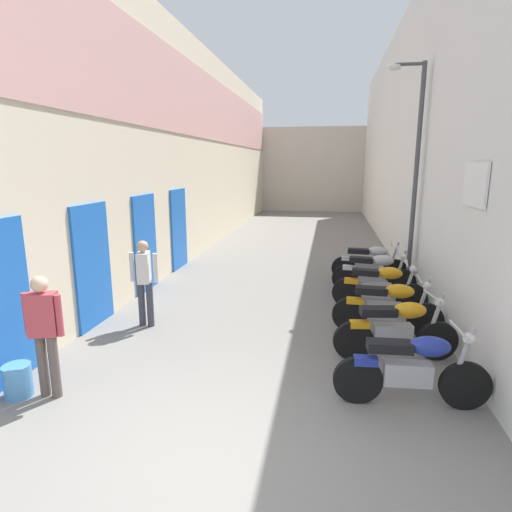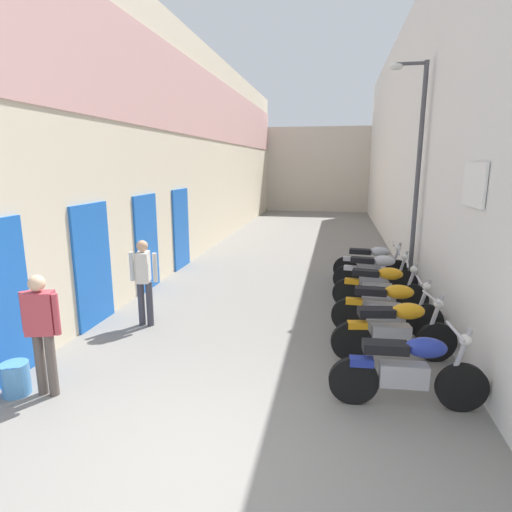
{
  "view_description": "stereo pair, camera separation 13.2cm",
  "coord_description": "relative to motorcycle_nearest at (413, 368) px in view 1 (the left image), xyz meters",
  "views": [
    {
      "loc": [
        1.06,
        -3.25,
        2.87
      ],
      "look_at": [
        -0.32,
        4.75,
        1.09
      ],
      "focal_mm": 29.44,
      "sensor_mm": 36.0,
      "label": 1
    },
    {
      "loc": [
        1.19,
        -3.22,
        2.87
      ],
      "look_at": [
        -0.32,
        4.75,
        1.09
      ],
      "focal_mm": 29.44,
      "sensor_mm": 36.0,
      "label": 2
    }
  ],
  "objects": [
    {
      "name": "ground_plane",
      "position": [
        -2.12,
        7.83,
        -0.5
      ],
      "size": [
        38.87,
        38.87,
        0.0
      ],
      "primitive_type": "plane",
      "color": "slate"
    },
    {
      "name": "building_left",
      "position": [
        -5.38,
        9.77,
        2.82
      ],
      "size": [
        0.45,
        22.87,
        6.6
      ],
      "color": "beige",
      "rests_on": "ground"
    },
    {
      "name": "building_right",
      "position": [
        1.14,
        9.83,
        3.09
      ],
      "size": [
        0.45,
        22.87,
        7.18
      ],
      "color": "silver",
      "rests_on": "ground"
    },
    {
      "name": "building_far_end",
      "position": [
        -2.12,
        22.27,
        2.02
      ],
      "size": [
        9.12,
        2.0,
        5.05
      ],
      "primitive_type": "cube",
      "color": "beige",
      "rests_on": "ground"
    },
    {
      "name": "motorcycle_nearest",
      "position": [
        0.0,
        0.0,
        0.0
      ],
      "size": [
        1.85,
        0.58,
        1.04
      ],
      "color": "black",
      "rests_on": "ground"
    },
    {
      "name": "motorcycle_second",
      "position": [
        -0.0,
        1.25,
        0.0
      ],
      "size": [
        1.84,
        0.58,
        1.04
      ],
      "color": "black",
      "rests_on": "ground"
    },
    {
      "name": "motorcycle_third",
      "position": [
        0.0,
        2.24,
        0.0
      ],
      "size": [
        1.85,
        0.58,
        1.04
      ],
      "color": "black",
      "rests_on": "ground"
    },
    {
      "name": "motorcycle_fourth",
      "position": [
        -0.0,
        3.47,
        0.0
      ],
      "size": [
        1.84,
        0.58,
        1.04
      ],
      "color": "black",
      "rests_on": "ground"
    },
    {
      "name": "motorcycle_fifth",
      "position": [
        -0.0,
        4.6,
        0.0
      ],
      "size": [
        1.84,
        0.58,
        1.04
      ],
      "color": "black",
      "rests_on": "ground"
    },
    {
      "name": "motorcycle_sixth",
      "position": [
        -0.0,
        5.59,
        0.0
      ],
      "size": [
        1.85,
        0.58,
        1.04
      ],
      "color": "black",
      "rests_on": "ground"
    },
    {
      "name": "pedestrian_by_doorway",
      "position": [
        -4.44,
        -0.55,
        0.42
      ],
      "size": [
        0.52,
        0.28,
        1.57
      ],
      "color": "#564C47",
      "rests_on": "ground"
    },
    {
      "name": "pedestrian_mid_alley",
      "position": [
        -4.24,
        1.88,
        0.42
      ],
      "size": [
        0.52,
        0.38,
        1.57
      ],
      "color": "#383842",
      "rests_on": "ground"
    },
    {
      "name": "water_jug_near_door",
      "position": [
        -4.83,
        -0.62,
        -0.29
      ],
      "size": [
        0.34,
        0.34,
        0.42
      ],
      "primitive_type": "cylinder",
      "color": "#4C8CCC",
      "rests_on": "ground"
    },
    {
      "name": "street_lamp",
      "position": [
        0.7,
        4.91,
        2.38
      ],
      "size": [
        0.79,
        0.18,
        4.95
      ],
      "color": "#47474C",
      "rests_on": "ground"
    }
  ]
}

